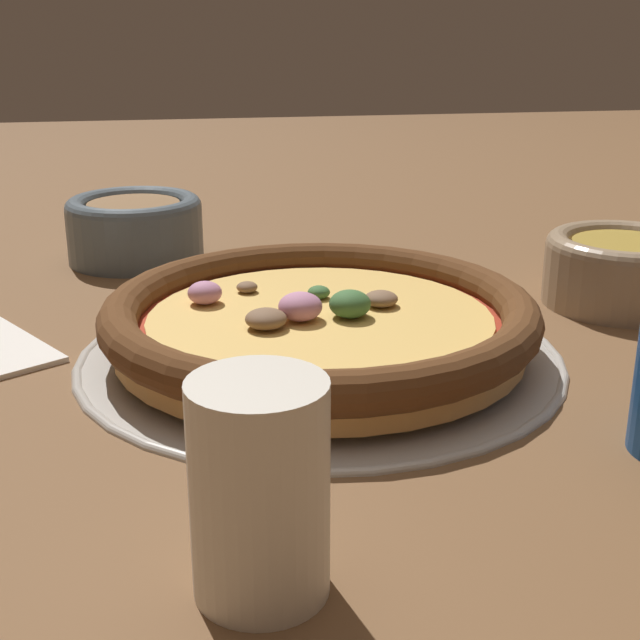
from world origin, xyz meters
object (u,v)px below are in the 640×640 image
(pizza_tray, at_px, (320,352))
(pizza, at_px, (320,320))
(bowl_far, at_px, (135,226))
(bowl_near, at_px, (624,267))
(drinking_cup, at_px, (260,490))

(pizza_tray, relative_size, pizza, 1.12)
(pizza_tray, xyz_separation_m, bowl_far, (0.30, 0.14, 0.03))
(bowl_near, bearing_deg, pizza_tray, 106.27)
(pizza_tray, distance_m, drinking_cup, 0.28)
(drinking_cup, bearing_deg, pizza, -14.87)
(pizza_tray, xyz_separation_m, pizza, (0.00, 0.00, 0.03))
(bowl_far, relative_size, drinking_cup, 1.36)
(bowl_near, relative_size, bowl_far, 0.99)
(pizza_tray, bearing_deg, drinking_cup, 165.09)
(pizza_tray, bearing_deg, pizza, 72.17)
(bowl_near, distance_m, drinking_cup, 0.49)
(pizza, distance_m, drinking_cup, 0.28)
(pizza_tray, xyz_separation_m, bowl_near, (0.08, -0.28, 0.03))
(drinking_cup, bearing_deg, bowl_far, 6.92)
(bowl_near, xyz_separation_m, bowl_far, (0.22, 0.42, 0.00))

